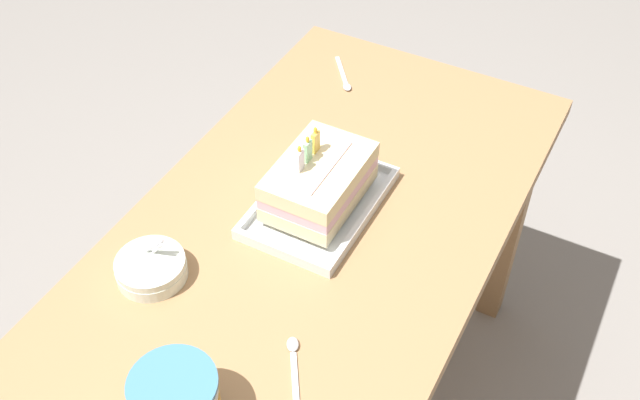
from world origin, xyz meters
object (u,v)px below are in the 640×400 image
Objects in this scene: serving_spoon_by_bowls at (293,354)px; ice_cream_tub at (176,400)px; birthday_cake at (319,181)px; serving_spoon_near_tray at (345,80)px; bowl_stack at (151,268)px; foil_tray at (319,204)px.

ice_cream_tub is at bearing 151.33° from serving_spoon_by_bowls.
birthday_cake is 2.03× the size of serving_spoon_by_bowls.
ice_cream_tub is at bearing -176.84° from birthday_cake.
birthday_cake reaches higher than serving_spoon_by_bowls.
birthday_cake reaches higher than serving_spoon_near_tray.
birthday_cake is at bearing 3.16° from ice_cream_tub.
serving_spoon_by_bowls is at bearing -159.56° from serving_spoon_near_tray.
serving_spoon_near_tray is 0.76m from serving_spoon_by_bowls.
bowl_stack is at bearing 148.39° from birthday_cake.
serving_spoon_by_bowls is (-0.32, -0.12, -0.06)m from birthday_cake.
ice_cream_tub is at bearing -169.25° from serving_spoon_near_tray.
birthday_cake is at bearing -160.15° from serving_spoon_near_tray.
ice_cream_tub reaches higher than foil_tray.
foil_tray is at bearing -160.13° from serving_spoon_near_tray.
serving_spoon_near_tray is at bearing 10.75° from ice_cream_tub.
bowl_stack is 1.05× the size of serving_spoon_near_tray.
birthday_cake is 0.35m from bowl_stack.
serving_spoon_by_bowls is at bearing -95.53° from bowl_stack.
foil_tray is 2.28× the size of ice_cream_tub.
foil_tray is at bearing -90.00° from birthday_cake.
birthday_cake is 1.72× the size of bowl_stack.
bowl_stack is (-0.29, 0.18, -0.05)m from birthday_cake.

